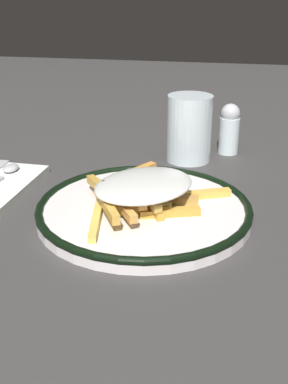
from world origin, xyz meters
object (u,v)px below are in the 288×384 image
at_px(plate, 144,209).
at_px(water_glass, 189,128).
at_px(fries_heap, 140,190).
at_px(salt_shaker, 229,128).
at_px(spoon, 1,177).

distance_m(plate, water_glass, 0.23).
bearing_deg(water_glass, fries_heap, -99.60).
xyz_separation_m(plate, salt_shaker, (0.10, 0.28, 0.03)).
xyz_separation_m(spoon, water_glass, (0.26, 0.17, 0.04)).
xyz_separation_m(fries_heap, spoon, (-0.22, 0.06, -0.02)).
bearing_deg(spoon, water_glass, 33.25).
relative_size(plate, fries_heap, 1.36).
height_order(plate, spoon, spoon).
distance_m(water_glass, salt_shaker, 0.08).
height_order(spoon, water_glass, water_glass).
height_order(fries_heap, spoon, fries_heap).
bearing_deg(plate, fries_heap, 177.40).
relative_size(fries_heap, salt_shaker, 2.31).
xyz_separation_m(plate, fries_heap, (-0.01, 0.00, 0.03)).
distance_m(fries_heap, water_glass, 0.23).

